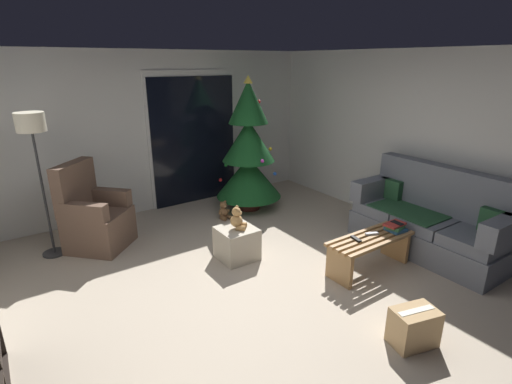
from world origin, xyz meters
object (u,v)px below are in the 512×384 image
armchair (94,218)px  christmas_tree (249,153)px  coffee_table (370,248)px  remote_silver (372,234)px  couch (430,221)px  floor_lamp (33,137)px  cell_phone (397,223)px  cardboard_box_taped_mid_floor (414,327)px  teddy_bear_honey (237,219)px  teddy_bear_chestnut_by_tree (224,211)px  ottoman (237,243)px  remote_black (356,239)px  book_stack (395,227)px

armchair → christmas_tree: bearing=0.3°
coffee_table → remote_silver: bearing=30.5°
couch → coffee_table: 1.04m
armchair → floor_lamp: floor_lamp is taller
cell_phone → remote_silver: bearing=167.1°
couch → cardboard_box_taped_mid_floor: bearing=-150.9°
teddy_bear_honey → armchair: bearing=135.4°
teddy_bear_chestnut_by_tree → cardboard_box_taped_mid_floor: bearing=-91.3°
ottoman → cardboard_box_taped_mid_floor: (0.43, -2.17, -0.03)m
teddy_bear_chestnut_by_tree → teddy_bear_honey: bearing=-112.6°
remote_black → ottoman: 1.43m
teddy_bear_honey → couch: bearing=-29.5°
cell_phone → armchair: bearing=142.0°
remote_silver → cardboard_box_taped_mid_floor: 1.36m
armchair → book_stack: bearing=-41.2°
remote_silver → book_stack: (0.31, -0.09, 0.04)m
coffee_table → cardboard_box_taped_mid_floor: size_ratio=2.53×
couch → teddy_bear_honey: 2.46m
remote_silver → teddy_bear_honey: teddy_bear_honey is taller
couch → christmas_tree: christmas_tree is taller
cell_phone → floor_lamp: floor_lamp is taller
christmas_tree → book_stack: bearing=-80.4°
couch → cell_phone: size_ratio=13.55×
remote_silver → teddy_bear_chestnut_by_tree: bearing=39.6°
book_stack → ottoman: (-1.49, 1.16, -0.26)m
remote_silver → teddy_bear_chestnut_by_tree: (-0.68, 2.27, -0.31)m
coffee_table → teddy_bear_chestnut_by_tree: 2.39m
couch → remote_silver: 0.97m
floor_lamp → teddy_bear_chestnut_by_tree: bearing=-5.4°
floor_lamp → book_stack: bearing=-37.6°
ottoman → floor_lamp: bearing=142.6°
remote_black → cell_phone: cell_phone is taller
cell_phone → floor_lamp: 4.36m
coffee_table → christmas_tree: (-0.05, 2.45, 0.66)m
christmas_tree → teddy_bear_chestnut_by_tree: 1.00m
christmas_tree → teddy_bear_chestnut_by_tree: bearing=-165.7°
teddy_bear_honey → cardboard_box_taped_mid_floor: bearing=-78.9°
coffee_table → floor_lamp: bearing=139.6°
remote_black → teddy_bear_honey: 1.40m
coffee_table → cell_phone: 0.47m
armchair → ottoman: (1.34, -1.33, -0.20)m
coffee_table → remote_silver: (0.07, 0.04, 0.15)m
cell_phone → ottoman: cell_phone is taller
couch → christmas_tree: size_ratio=0.92×
remote_silver → christmas_tree: 2.47m
coffee_table → remote_silver: remote_silver is taller
remote_silver → floor_lamp: size_ratio=0.09×
coffee_table → teddy_bear_chestnut_by_tree: (-0.61, 2.31, -0.16)m
remote_silver → floor_lamp: floor_lamp is taller
remote_black → book_stack: (0.57, -0.10, 0.04)m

